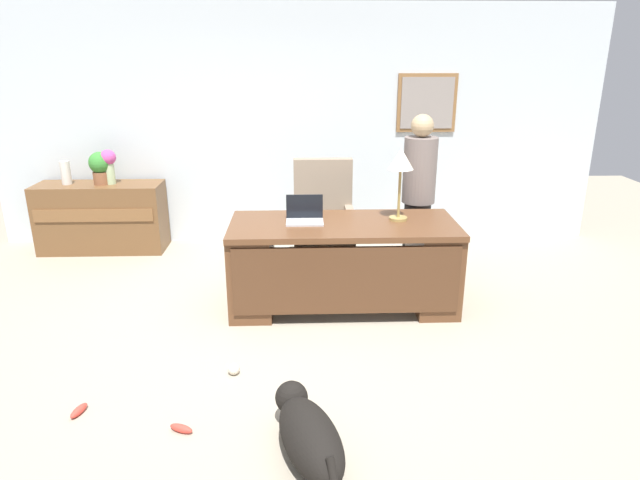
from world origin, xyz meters
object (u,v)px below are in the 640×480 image
potted_plant (100,166)px  dog_toy_plush (79,410)px  armchair (324,224)px  dog_toy_bone (181,428)px  credenza (102,217)px  vase_with_flowers (109,163)px  dog_lying (308,434)px  desk (343,262)px  person_standing (418,196)px  desk_lamp (401,164)px  dog_toy_ball (234,369)px  laptop (305,215)px  vase_empty (66,173)px

potted_plant → dog_toy_plush: 3.35m
armchair → dog_toy_bone: 2.80m
credenza → vase_with_flowers: size_ratio=3.63×
credenza → dog_lying: (2.30, -3.55, -0.23)m
vase_with_flowers → dog_toy_bone: bearing=-67.3°
vase_with_flowers → desk: bearing=-32.9°
person_standing → desk_lamp: (-0.30, -0.58, 0.44)m
desk → dog_toy_bone: 2.07m
dog_toy_plush → potted_plant: bearing=104.3°
potted_plant → dog_toy_plush: size_ratio=2.37×
vase_with_flowers → dog_toy_ball: 3.29m
person_standing → dog_lying: person_standing is taller
desk → credenza: same height
dog_toy_plush → dog_toy_ball: bearing=24.4°
laptop → potted_plant: size_ratio=0.89×
credenza → laptop: (2.30, -1.52, 0.44)m
potted_plant → dog_toy_ball: (1.72, -2.69, -0.93)m
dog_toy_ball → desk: bearing=51.6°
vase_empty → dog_toy_plush: vase_empty is taller
desk → credenza: (-2.64, 1.60, -0.04)m
desk → potted_plant: potted_plant is taller
dog_lying → potted_plant: bearing=122.2°
desk → laptop: laptop is taller
desk → person_standing: size_ratio=1.21×
dog_toy_bone → vase_empty: bearing=119.4°
credenza → laptop: 2.79m
desk → dog_toy_plush: (-1.79, -1.50, -0.40)m
desk_lamp → potted_plant: desk_lamp is taller
vase_empty → vase_with_flowers: bearing=0.0°
armchair → dog_toy_ball: armchair is taller
dog_lying → potted_plant: 4.28m
credenza → dog_toy_ball: (1.78, -2.69, -0.35)m
desk → person_standing: bearing=41.4°
person_standing → vase_with_flowers: 3.40m
dog_toy_ball → credenza: bearing=123.5°
desk → desk_lamp: bearing=12.5°
desk_lamp → vase_empty: bearing=156.6°
armchair → dog_toy_plush: armchair is taller
vase_empty → dog_toy_ball: 3.53m
person_standing → armchair: bearing=168.2°
credenza → armchair: 2.60m
armchair → laptop: (-0.20, -0.80, 0.33)m
person_standing → desk_lamp: size_ratio=2.58×
desk_lamp → dog_toy_ball: 2.18m
dog_lying → desk_lamp: desk_lamp is taller
desk → vase_empty: size_ratio=7.54×
desk → potted_plant: 3.09m
dog_toy_ball → desk_lamp: bearing=41.5°
dog_toy_plush → vase_with_flowers: bearing=102.7°
desk_lamp → vase_with_flowers: (-2.97, 1.50, -0.26)m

